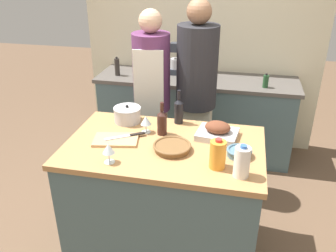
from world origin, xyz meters
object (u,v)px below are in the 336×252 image
Objects in this scene: wine_bottle_green at (179,110)px; wine_bottle_dark at (162,122)px; mixing_bowl at (239,152)px; cutting_board at (116,140)px; wine_glass_left at (146,121)px; juice_jug at (218,154)px; person_cook_aproned at (152,95)px; condiment_bottle_tall at (266,81)px; condiment_bottle_short at (117,67)px; wicker_basket at (172,147)px; person_cook_guest at (196,92)px; roasting_pan at (217,131)px; milk_jug at (242,162)px; stock_pot at (127,114)px; stand_mixer at (178,61)px; wine_glass_right at (108,149)px; knife_chef at (127,136)px.

wine_bottle_dark is (-0.08, -0.21, -0.01)m from wine_bottle_green.
mixing_bowl is 0.62× the size of wine_bottle_green.
wine_glass_left is at bearing 45.45° from cutting_board.
person_cook_aproned reaches higher than juice_jug.
condiment_bottle_short is at bearing 177.98° from condiment_bottle_tall.
mixing_bowl reaches higher than wicker_basket.
person_cook_guest is at bearing 70.46° from wine_glass_left.
wine_bottle_dark reaches higher than roasting_pan.
person_cook_aproned reaches higher than milk_jug.
stock_pot is at bearing 154.18° from wine_bottle_dark.
person_cook_guest is (0.44, 0.92, 0.05)m from cutting_board.
milk_jug is 1.73m from condiment_bottle_tall.
juice_jug is 0.57× the size of stand_mixer.
condiment_bottle_tall is at bearing 55.36° from wine_glass_left.
milk_jug is 1.62× the size of wine_glass_left.
wine_bottle_green is (-0.48, 0.41, 0.08)m from mixing_bowl.
wine_glass_left is (0.17, 0.18, 0.08)m from cutting_board.
milk_jug is 0.12× the size of person_cook_aproned.
wine_bottle_green is (0.40, 0.06, 0.05)m from stock_pot.
condiment_bottle_tall is at bearing 42.75° from person_cook_guest.
stock_pot is at bearing 93.08° from cutting_board.
wine_bottle_dark is 0.14× the size of person_cook_guest.
stand_mixer is 0.86m from person_cook_aproned.
juice_jug is at bearing -127.81° from mixing_bowl.
cutting_board is at bearing -134.42° from wine_bottle_green.
milk_jug is at bearing -68.98° from stand_mixer.
milk_jug reaches higher than wicker_basket.
milk_jug is at bearing -52.03° from wine_bottle_green.
condiment_bottle_short is at bearing 128.56° from wine_bottle_green.
wine_glass_right is (-0.12, -0.45, 0.00)m from wine_glass_left.
mixing_bowl is 1.20m from person_cook_aproned.
juice_jug reaches higher than stock_pot.
juice_jug reaches higher than condiment_bottle_short.
stand_mixer is at bearing 101.00° from wine_bottle_green.
mixing_bowl is 0.63× the size of knife_chef.
stock_pot is at bearing 145.51° from juice_jug.
juice_jug is 0.71m from knife_chef.
wine_bottle_dark is at bearing -83.50° from stand_mixer.
wicker_basket is 0.96m from person_cook_guest.
condiment_bottle_short is (-1.39, 1.55, 0.03)m from mixing_bowl.
wine_bottle_green is at bearing 64.20° from wine_glass_right.
milk_jug is 0.77× the size of wine_bottle_green.
roasting_pan reaches higher than cutting_board.
cutting_board is 2.34× the size of condiment_bottle_tall.
wine_glass_left is at bearing 163.75° from mixing_bowl.
condiment_bottle_short is at bearing -163.71° from stand_mixer.
condiment_bottle_short is (-0.53, 1.53, 0.05)m from cutting_board.
roasting_pan is at bearing -68.55° from person_cook_guest.
wine_glass_left is at bearing -83.97° from person_cook_aproned.
person_cook_guest reaches higher than stand_mixer.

